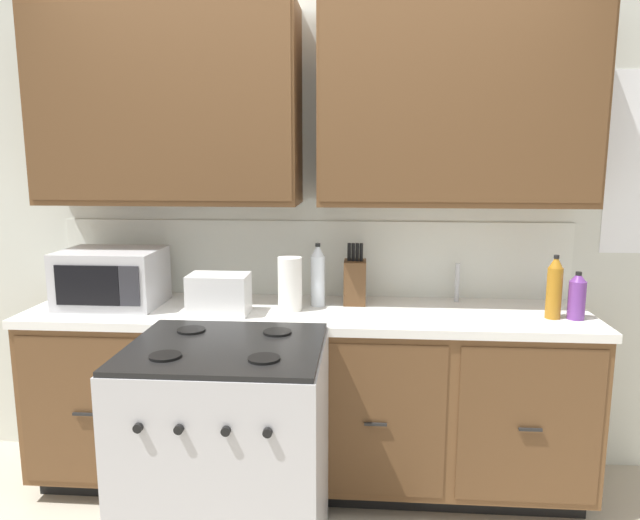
{
  "coord_description": "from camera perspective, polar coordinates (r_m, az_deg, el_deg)",
  "views": [
    {
      "loc": [
        0.28,
        -2.46,
        1.65
      ],
      "look_at": [
        0.07,
        0.27,
        1.17
      ],
      "focal_mm": 32.92,
      "sensor_mm": 36.0,
      "label": 1
    }
  ],
  "objects": [
    {
      "name": "ground_plane",
      "position": [
        2.98,
        -1.82,
        -23.72
      ],
      "size": [
        8.0,
        8.0,
        0.0
      ],
      "primitive_type": "plane",
      "color": "#B2A893"
    },
    {
      "name": "wall_unit",
      "position": [
        2.97,
        -0.89,
        10.06
      ],
      "size": [
        3.88,
        0.4,
        2.48
      ],
      "color": "silver",
      "rests_on": "ground_plane"
    },
    {
      "name": "counter_run",
      "position": [
        3.01,
        -1.2,
        -13.05
      ],
      "size": [
        2.71,
        0.64,
        0.92
      ],
      "color": "black",
      "rests_on": "ground_plane"
    },
    {
      "name": "stove_range",
      "position": [
        2.49,
        -8.92,
        -18.43
      ],
      "size": [
        0.76,
        0.68,
        0.95
      ],
      "color": "#B7B7BC",
      "rests_on": "ground_plane"
    },
    {
      "name": "microwave",
      "position": [
        3.09,
        -19.58,
        -1.64
      ],
      "size": [
        0.48,
        0.37,
        0.28
      ],
      "color": "#B7B7BC",
      "rests_on": "counter_run"
    },
    {
      "name": "toaster",
      "position": [
        2.81,
        -9.79,
        -3.28
      ],
      "size": [
        0.28,
        0.18,
        0.19
      ],
      "color": "white",
      "rests_on": "counter_run"
    },
    {
      "name": "knife_block",
      "position": [
        2.96,
        3.41,
        -2.07
      ],
      "size": [
        0.11,
        0.14,
        0.31
      ],
      "color": "#52361E",
      "rests_on": "counter_run"
    },
    {
      "name": "sink_faucet",
      "position": [
        3.07,
        13.18,
        -2.15
      ],
      "size": [
        0.02,
        0.02,
        0.2
      ],
      "primitive_type": "cylinder",
      "color": "#B2B5BA",
      "rests_on": "counter_run"
    },
    {
      "name": "paper_towel_roll",
      "position": [
        2.83,
        -2.94,
        -2.33
      ],
      "size": [
        0.12,
        0.12,
        0.26
      ],
      "primitive_type": "cylinder",
      "color": "white",
      "rests_on": "counter_run"
    },
    {
      "name": "bottle_violet",
      "position": [
        2.92,
        23.7,
        -3.23
      ],
      "size": [
        0.08,
        0.08,
        0.22
      ],
      "color": "#663384",
      "rests_on": "counter_run"
    },
    {
      "name": "bottle_clear",
      "position": [
        2.91,
        -0.21,
        -1.51
      ],
      "size": [
        0.07,
        0.07,
        0.31
      ],
      "color": "silver",
      "rests_on": "counter_run"
    },
    {
      "name": "bottle_amber",
      "position": [
        2.88,
        21.82,
        -2.51
      ],
      "size": [
        0.07,
        0.07,
        0.3
      ],
      "color": "#9E6619",
      "rests_on": "counter_run"
    }
  ]
}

